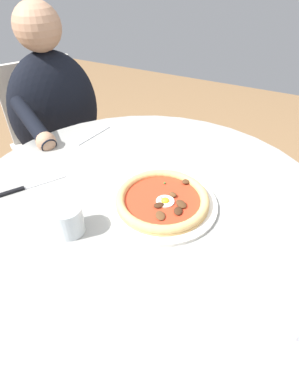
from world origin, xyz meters
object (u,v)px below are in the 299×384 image
Objects in this scene: diner_person at (63,150)px; cafe_chair_diner at (53,134)px; water_glass at (68,221)px; ramekin_capers at (293,321)px; pizza_on_plate at (163,200)px; dining_table at (146,226)px; steak_knife at (22,189)px; fork_utensil at (94,135)px.

diner_person is 1.31× the size of cafe_chair_diner.
water_glass is 1.24× the size of ramekin_capers.
diner_person is at bearing -118.08° from pizza_on_plate.
diner_person reaches higher than pizza_on_plate.
water_glass reaches higher than dining_table.
steak_knife is 0.20× the size of cafe_chair_diner.
diner_person is at bearing -136.94° from water_glass.
pizza_on_plate is 3.96× the size of water_glass.
cafe_chair_diner is at bearing -118.85° from ramekin_capers.
diner_person is at bearing -149.10° from steak_knife.
ramekin_capers is at bearing 63.79° from dining_table.
ramekin_capers is at bearing 59.60° from fork_utensil.
ramekin_capers is 0.05× the size of diner_person.
cafe_chair_diner is at bearing -120.95° from diner_person.
pizza_on_plate reaches higher than ramekin_capers.
water_glass is 0.09× the size of cafe_chair_diner.
pizza_on_plate reaches higher than steak_knife.
pizza_on_plate is 1.74× the size of steak_knife.
fork_utensil is 0.15× the size of diner_person.
ramekin_capers is 1.22m from diner_person.
dining_table is at bearing 59.78° from cafe_chair_diner.
dining_table is 0.13m from pizza_on_plate.
water_glass is 0.46× the size of fork_utensil.
ramekin_capers is (0.20, 0.36, -0.00)m from pizza_on_plate.
pizza_on_plate is 0.25m from water_glass.
ramekin_capers is 0.37× the size of fork_utensil.
cafe_chair_diner reaches higher than water_glass.
steak_knife is (-0.07, -0.23, -0.03)m from water_glass.
steak_knife is at bearing -106.55° from water_glass.
cafe_chair_diner is (-0.64, -1.17, -0.21)m from ramekin_capers.
ramekin_capers is (0.08, 0.75, 0.01)m from steak_knife.
water_glass is at bearing 27.53° from fork_utensil.
ramekin_capers reaches higher than fork_utensil.
steak_knife is at bearing 36.32° from cafe_chair_diner.
steak_knife is at bearing -72.53° from pizza_on_plate.
dining_table is 0.95× the size of diner_person.
steak_knife is at bearing -1.01° from fork_utensil.
ramekin_capers is (0.20, 0.41, 0.12)m from dining_table.
steak_knife is (0.12, -0.39, -0.01)m from pizza_on_plate.
water_glass is (0.19, -0.17, 0.02)m from pizza_on_plate.
dining_table is at bearing 109.54° from steak_knife.
water_glass is at bearing -91.20° from ramekin_capers.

